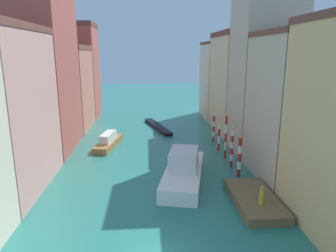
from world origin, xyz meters
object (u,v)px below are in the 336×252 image
object	(u,v)px
vaporetto_white	(184,170)
gondola_black	(158,127)
mooring_pole_0	(239,155)
motorboat_0	(108,141)
mooring_pole_3	(219,135)
waterfront_dock	(254,200)
mooring_pole_2	(226,136)
person_on_dock	(262,196)
mooring_pole_1	(232,146)
mooring_pole_4	(214,125)

from	to	relation	value
vaporetto_white	gondola_black	distance (m)	20.73
mooring_pole_0	motorboat_0	size ratio (longest dim) A/B	0.59
mooring_pole_3	waterfront_dock	bearing A→B (deg)	-91.09
mooring_pole_2	waterfront_dock	bearing A→B (deg)	-91.71
mooring_pole_3	person_on_dock	bearing A→B (deg)	-90.95
gondola_black	mooring_pole_0	bearing A→B (deg)	-70.33
mooring_pole_1	mooring_pole_2	size ratio (longest dim) A/B	0.83
mooring_pole_2	gondola_black	world-z (taller)	mooring_pole_2
mooring_pole_1	vaporetto_white	size ratio (longest dim) A/B	0.41
vaporetto_white	gondola_black	xyz separation A→B (m)	(-1.70, 20.65, -0.82)
mooring_pole_0	gondola_black	size ratio (longest dim) A/B	0.40
mooring_pole_0	vaporetto_white	distance (m)	5.59
gondola_black	vaporetto_white	bearing A→B (deg)	-85.30
person_on_dock	vaporetto_white	world-z (taller)	vaporetto_white
mooring_pole_0	mooring_pole_3	bearing A→B (deg)	90.62
mooring_pole_2	mooring_pole_3	distance (m)	2.98
gondola_black	mooring_pole_3	bearing A→B (deg)	-59.31
mooring_pole_2	mooring_pole_4	bearing A→B (deg)	88.94
waterfront_dock	mooring_pole_4	size ratio (longest dim) A/B	1.55
mooring_pole_1	mooring_pole_3	size ratio (longest dim) A/B	1.12
person_on_dock	mooring_pole_1	bearing A→B (deg)	87.92
mooring_pole_4	mooring_pole_2	bearing A→B (deg)	-91.06
mooring_pole_4	motorboat_0	xyz separation A→B (m)	(-13.87, -1.24, -1.63)
mooring_pole_2	motorboat_0	distance (m)	14.93
waterfront_dock	mooring_pole_0	xyz separation A→B (m)	(0.35, 5.48, 1.82)
mooring_pole_0	waterfront_dock	bearing A→B (deg)	-93.62
mooring_pole_0	mooring_pole_3	size ratio (longest dim) A/B	1.08
mooring_pole_4	waterfront_dock	bearing A→B (deg)	-91.46
gondola_black	motorboat_0	bearing A→B (deg)	-125.46
person_on_dock	mooring_pole_2	distance (m)	12.10
person_on_dock	mooring_pole_3	xyz separation A→B (m)	(0.25, 14.93, 0.63)
mooring_pole_2	mooring_pole_3	world-z (taller)	mooring_pole_2
waterfront_dock	mooring_pole_1	size ratio (longest dim) A/B	1.60
mooring_pole_1	mooring_pole_4	distance (m)	9.23
gondola_black	motorboat_0	size ratio (longest dim) A/B	1.47
person_on_dock	mooring_pole_0	distance (m)	6.90
mooring_pole_3	vaporetto_white	size ratio (longest dim) A/B	0.37
mooring_pole_0	mooring_pole_4	world-z (taller)	mooring_pole_4
mooring_pole_1	mooring_pole_4	world-z (taller)	mooring_pole_4
vaporetto_white	waterfront_dock	bearing A→B (deg)	-43.36
waterfront_dock	mooring_pole_3	world-z (taller)	mooring_pole_3
mooring_pole_2	mooring_pole_3	bearing A→B (deg)	91.18
mooring_pole_3	mooring_pole_4	bearing A→B (deg)	87.24
mooring_pole_4	vaporetto_white	size ratio (longest dim) A/B	0.43
vaporetto_white	person_on_dock	bearing A→B (deg)	-50.40
person_on_dock	gondola_black	bearing A→B (deg)	104.24
gondola_black	mooring_pole_1	bearing A→B (deg)	-67.55
person_on_dock	motorboat_0	size ratio (longest dim) A/B	0.20
mooring_pole_3	mooring_pole_4	xyz separation A→B (m)	(0.18, 3.81, 0.30)
person_on_dock	mooring_pole_2	bearing A→B (deg)	88.53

